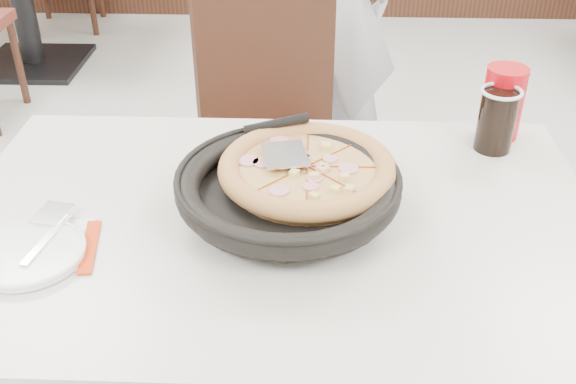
{
  "coord_description": "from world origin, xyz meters",
  "views": [
    {
      "loc": [
        -0.06,
        -1.01,
        1.46
      ],
      "look_at": [
        -0.1,
        0.01,
        0.8
      ],
      "focal_mm": 42.0,
      "sensor_mm": 36.0,
      "label": 1
    }
  ],
  "objects_px": {
    "main_table": "(277,360)",
    "chair_far": "(290,167)",
    "red_cup": "(502,102)",
    "side_plate": "(29,254)",
    "bg_table_left": "(21,0)",
    "pizza_pan": "(288,196)",
    "pizza": "(307,176)",
    "cola_glass": "(496,122)"
  },
  "relations": [
    {
      "from": "main_table",
      "to": "red_cup",
      "type": "bearing_deg",
      "value": 35.36
    },
    {
      "from": "pizza_pan",
      "to": "side_plate",
      "type": "relative_size",
      "value": 2.03
    },
    {
      "from": "pizza",
      "to": "cola_glass",
      "type": "bearing_deg",
      "value": 29.91
    },
    {
      "from": "pizza",
      "to": "bg_table_left",
      "type": "bearing_deg",
      "value": 122.29
    },
    {
      "from": "pizza",
      "to": "cola_glass",
      "type": "distance_m",
      "value": 0.46
    },
    {
      "from": "pizza",
      "to": "bg_table_left",
      "type": "relative_size",
      "value": 0.24
    },
    {
      "from": "red_cup",
      "to": "cola_glass",
      "type": "bearing_deg",
      "value": -111.25
    },
    {
      "from": "chair_far",
      "to": "bg_table_left",
      "type": "relative_size",
      "value": 0.79
    },
    {
      "from": "red_cup",
      "to": "main_table",
      "type": "bearing_deg",
      "value": -144.64
    },
    {
      "from": "chair_far",
      "to": "side_plate",
      "type": "height_order",
      "value": "chair_far"
    },
    {
      "from": "chair_far",
      "to": "red_cup",
      "type": "bearing_deg",
      "value": 123.0
    },
    {
      "from": "main_table",
      "to": "pizza",
      "type": "height_order",
      "value": "pizza"
    },
    {
      "from": "cola_glass",
      "to": "pizza",
      "type": "bearing_deg",
      "value": -150.09
    },
    {
      "from": "red_cup",
      "to": "bg_table_left",
      "type": "bearing_deg",
      "value": 132.3
    },
    {
      "from": "chair_far",
      "to": "red_cup",
      "type": "height_order",
      "value": "chair_far"
    },
    {
      "from": "chair_far",
      "to": "bg_table_left",
      "type": "xyz_separation_m",
      "value": [
        -1.52,
        1.88,
        -0.1
      ]
    },
    {
      "from": "chair_far",
      "to": "pizza",
      "type": "distance_m",
      "value": 0.69
    },
    {
      "from": "main_table",
      "to": "pizza",
      "type": "bearing_deg",
      "value": 39.65
    },
    {
      "from": "pizza_pan",
      "to": "pizza",
      "type": "height_order",
      "value": "pizza"
    },
    {
      "from": "pizza_pan",
      "to": "bg_table_left",
      "type": "distance_m",
      "value": 2.98
    },
    {
      "from": "side_plate",
      "to": "bg_table_left",
      "type": "xyz_separation_m",
      "value": [
        -1.1,
        2.67,
        -0.38
      ]
    },
    {
      "from": "main_table",
      "to": "cola_glass",
      "type": "bearing_deg",
      "value": 31.25
    },
    {
      "from": "pizza_pan",
      "to": "red_cup",
      "type": "xyz_separation_m",
      "value": [
        0.46,
        0.33,
        0.04
      ]
    },
    {
      "from": "pizza_pan",
      "to": "pizza",
      "type": "relative_size",
      "value": 1.32
    },
    {
      "from": "red_cup",
      "to": "pizza",
      "type": "bearing_deg",
      "value": -145.25
    },
    {
      "from": "side_plate",
      "to": "red_cup",
      "type": "height_order",
      "value": "red_cup"
    },
    {
      "from": "bg_table_left",
      "to": "pizza",
      "type": "bearing_deg",
      "value": -57.71
    },
    {
      "from": "side_plate",
      "to": "bg_table_left",
      "type": "relative_size",
      "value": 0.16
    },
    {
      "from": "main_table",
      "to": "chair_far",
      "type": "xyz_separation_m",
      "value": [
        0.01,
        0.65,
        0.1
      ]
    },
    {
      "from": "main_table",
      "to": "bg_table_left",
      "type": "bearing_deg",
      "value": 120.87
    },
    {
      "from": "pizza",
      "to": "bg_table_left",
      "type": "distance_m",
      "value": 2.97
    },
    {
      "from": "side_plate",
      "to": "main_table",
      "type": "bearing_deg",
      "value": 18.85
    },
    {
      "from": "red_cup",
      "to": "pizza_pan",
      "type": "bearing_deg",
      "value": -143.87
    },
    {
      "from": "chair_far",
      "to": "cola_glass",
      "type": "distance_m",
      "value": 0.68
    },
    {
      "from": "pizza_pan",
      "to": "pizza",
      "type": "xyz_separation_m",
      "value": [
        0.03,
        0.04,
        0.02
      ]
    },
    {
      "from": "pizza_pan",
      "to": "red_cup",
      "type": "height_order",
      "value": "red_cup"
    },
    {
      "from": "pizza",
      "to": "side_plate",
      "type": "height_order",
      "value": "pizza"
    },
    {
      "from": "main_table",
      "to": "pizza_pan",
      "type": "bearing_deg",
      "value": 16.74
    },
    {
      "from": "pizza_pan",
      "to": "red_cup",
      "type": "bearing_deg",
      "value": 36.13
    },
    {
      "from": "side_plate",
      "to": "cola_glass",
      "type": "xyz_separation_m",
      "value": [
        0.86,
        0.42,
        0.06
      ]
    },
    {
      "from": "main_table",
      "to": "pizza_pan",
      "type": "distance_m",
      "value": 0.42
    },
    {
      "from": "red_cup",
      "to": "bg_table_left",
      "type": "height_order",
      "value": "red_cup"
    }
  ]
}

